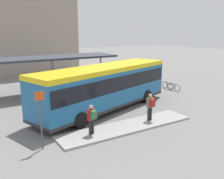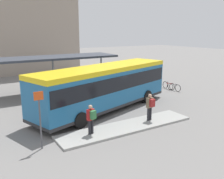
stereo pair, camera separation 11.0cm
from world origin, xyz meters
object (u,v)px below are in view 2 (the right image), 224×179
pedestrian_companion (91,118)px  bicycle_red (169,86)px  pedestrian_waiting (150,105)px  potted_planter_near_shelter (92,87)px  bicycle_white (174,87)px  city_bus (105,85)px  platform_sign (40,118)px

pedestrian_companion → bicycle_red: (11.26, 5.91, -0.69)m
pedestrian_waiting → potted_planter_near_shelter: pedestrian_waiting is taller
bicycle_white → pedestrian_waiting: bearing=120.9°
city_bus → potted_planter_near_shelter: 4.50m
pedestrian_companion → platform_sign: size_ratio=0.57×
pedestrian_waiting → bicycle_white: pedestrian_waiting is taller
city_bus → pedestrian_companion: city_bus is taller
potted_planter_near_shelter → platform_sign: bearing=-130.5°
pedestrian_waiting → pedestrian_companion: bearing=84.4°
bicycle_white → bicycle_red: bearing=-3.9°
bicycle_red → bicycle_white: bearing=1.8°
bicycle_white → bicycle_red: bicycle_red is taller
pedestrian_companion → platform_sign: 2.72m
city_bus → bicycle_white: 8.62m
bicycle_red → platform_sign: size_ratio=0.58×
pedestrian_waiting → bicycle_white: size_ratio=1.07×
bicycle_white → platform_sign: platform_sign is taller
city_bus → pedestrian_companion: bearing=-146.9°
city_bus → bicycle_red: (8.33, 2.31, -1.47)m
pedestrian_waiting → potted_planter_near_shelter: size_ratio=1.26×
bicycle_white → bicycle_red: (-0.01, 0.71, 0.01)m
city_bus → bicycle_white: city_bus is taller
potted_planter_near_shelter → bicycle_white: bearing=-19.8°
city_bus → bicycle_white: size_ratio=7.44×
bicycle_red → potted_planter_near_shelter: 7.48m
pedestrian_companion → bicycle_white: pedestrian_companion is taller
pedestrian_companion → bicycle_white: bearing=-79.6°
pedestrian_companion → bicycle_red: 12.74m
bicycle_red → pedestrian_waiting: bearing=-49.8°
potted_planter_near_shelter → platform_sign: size_ratio=0.47×
bicycle_white → bicycle_red: 0.71m
potted_planter_near_shelter → platform_sign: (-6.70, -7.85, 0.89)m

